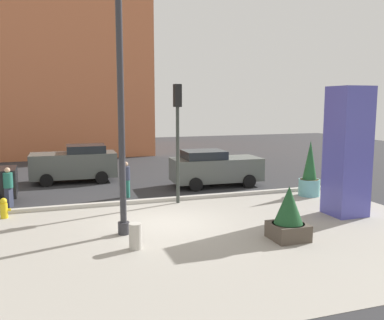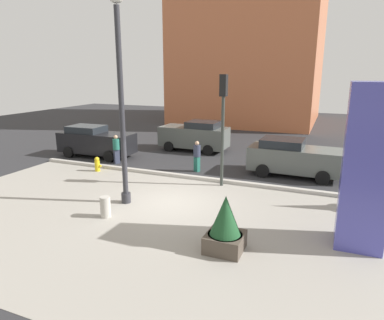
{
  "view_description": "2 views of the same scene",
  "coord_description": "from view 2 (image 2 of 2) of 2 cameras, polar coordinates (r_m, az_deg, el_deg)",
  "views": [
    {
      "loc": [
        -3.49,
        -13.39,
        4.14
      ],
      "look_at": [
        1.21,
        0.67,
        2.06
      ],
      "focal_mm": 39.05,
      "sensor_mm": 36.0,
      "label": 1
    },
    {
      "loc": [
        5.64,
        -11.3,
        4.94
      ],
      "look_at": [
        0.71,
        0.62,
        1.62
      ],
      "focal_mm": 32.23,
      "sensor_mm": 36.0,
      "label": 2
    }
  ],
  "objects": [
    {
      "name": "car_passing_lane",
      "position": [
        22.07,
        0.49,
        4.06
      ],
      "size": [
        4.33,
        2.17,
        1.91
      ],
      "color": "#565B56",
      "rests_on": "ground_plane"
    },
    {
      "name": "traffic_light_corner",
      "position": [
        14.78,
        5.16,
        7.79
      ],
      "size": [
        0.28,
        0.42,
        4.83
      ],
      "color": "#333833",
      "rests_on": "ground_plane"
    },
    {
      "name": "fire_hydrant",
      "position": [
        18.16,
        -15.4,
        -0.68
      ],
      "size": [
        0.36,
        0.26,
        0.75
      ],
      "color": "gold",
      "rests_on": "ground_plane"
    },
    {
      "name": "lamp_post",
      "position": [
        12.87,
        -11.57,
        8.33
      ],
      "size": [
        0.44,
        0.44,
        7.44
      ],
      "color": "#2D2D33",
      "rests_on": "ground_plane"
    },
    {
      "name": "curb_strip",
      "position": [
        16.23,
        1.05,
        -2.99
      ],
      "size": [
        18.0,
        0.24,
        0.16
      ],
      "primitive_type": "cube",
      "color": "#B7B2A8",
      "rests_on": "ground_plane"
    },
    {
      "name": "ground_plane",
      "position": [
        17.04,
        2.13,
        -2.43
      ],
      "size": [
        60.0,
        60.0,
        0.0
      ],
      "primitive_type": "plane",
      "color": "#2D2D30"
    },
    {
      "name": "pedestrian_on_sidewalk",
      "position": [
        17.35,
        0.82,
        0.86
      ],
      "size": [
        0.48,
        0.48,
        1.57
      ],
      "color": "#236656",
      "rests_on": "ground_plane"
    },
    {
      "name": "plaza_pavement",
      "position": [
        11.94,
        -8.11,
        -10.14
      ],
      "size": [
        18.0,
        10.0,
        0.02
      ],
      "primitive_type": "cube",
      "color": "#9E998E",
      "rests_on": "ground_plane"
    },
    {
      "name": "pedestrian_by_curb",
      "position": [
        19.35,
        -12.42,
        1.97
      ],
      "size": [
        0.49,
        0.49,
        1.59
      ],
      "color": "#33384C",
      "rests_on": "ground_plane"
    },
    {
      "name": "car_intersection",
      "position": [
        17.41,
        16.5,
        0.42
      ],
      "size": [
        4.44,
        2.21,
        1.78
      ],
      "color": "#565B56",
      "rests_on": "ground_plane"
    },
    {
      "name": "art_pillar_blue",
      "position": [
        10.71,
        26.87,
        -1.18
      ],
      "size": [
        1.25,
        1.25,
        4.69
      ],
      "primitive_type": "cube",
      "color": "#4C4CAD",
      "rests_on": "ground_plane"
    },
    {
      "name": "potted_plant_near_right",
      "position": [
        14.1,
        27.74,
        -3.55
      ],
      "size": [
        0.92,
        0.92,
        2.46
      ],
      "color": "#6BB2B2",
      "rests_on": "ground_plane"
    },
    {
      "name": "car_curb_east",
      "position": [
        21.31,
        -15.66,
        3.01
      ],
      "size": [
        4.58,
        2.01,
        1.81
      ],
      "color": "black",
      "rests_on": "ground_plane"
    },
    {
      "name": "potted_plant_near_left",
      "position": [
        9.84,
        5.53,
        -10.82
      ],
      "size": [
        1.04,
        1.04,
        1.65
      ],
      "color": "#4C4238",
      "rests_on": "ground_plane"
    },
    {
      "name": "concrete_bollard",
      "position": [
        12.44,
        -14.14,
        -7.55
      ],
      "size": [
        0.36,
        0.36,
        0.75
      ],
      "primitive_type": "cylinder",
      "color": "#B2ADA3",
      "rests_on": "ground_plane"
    }
  ]
}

